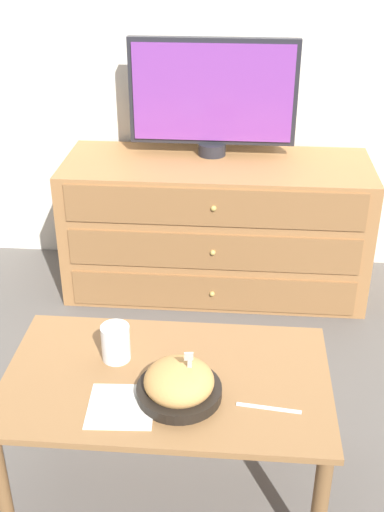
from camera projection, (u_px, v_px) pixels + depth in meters
The scene contains 8 objects.
ground_plane at pixel (215, 256), 3.39m from camera, with size 12.00×12.00×0.00m, color #56514C.
dresser at pixel (216, 226), 2.99m from camera, with size 1.37×0.53×0.63m.
tv at pixel (213, 95), 2.81m from camera, with size 0.74×0.13×0.52m.
coffee_table at pixel (167, 392), 1.88m from camera, with size 0.95×0.56×0.43m.
takeout_bowl at pixel (179, 384), 1.76m from camera, with size 0.24×0.24×0.17m.
drink_cup at pixel (116, 345), 1.91m from camera, with size 0.09×0.09×0.11m.
napkin at pixel (121, 406), 1.74m from camera, with size 0.19×0.19×0.00m.
knife at pixel (269, 408), 1.73m from camera, with size 0.18×0.03×0.01m.
Camera 1 is at (0.12, -2.98, 1.62)m, focal length 45.00 mm.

